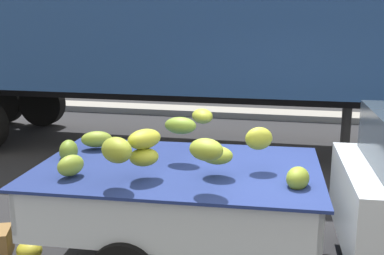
# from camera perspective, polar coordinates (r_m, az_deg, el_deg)

# --- Properties ---
(curb_strip) EXTENTS (80.00, 0.80, 0.16)m
(curb_strip) POSITION_cam_1_polar(r_m,az_deg,el_deg) (12.65, 11.60, 1.44)
(curb_strip) COLOR gray
(curb_strip) RESTS_ON ground
(pickup_truck) EXTENTS (5.23, 2.13, 1.70)m
(pickup_truck) POSITION_cam_1_polar(r_m,az_deg,el_deg) (5.06, 21.78, -7.61)
(pickup_truck) COLOR silver
(pickup_truck) RESTS_ON ground
(semi_trailer) EXTENTS (12.03, 2.72, 3.95)m
(semi_trailer) POSITION_cam_1_polar(r_m,az_deg,el_deg) (9.45, -2.46, 12.82)
(semi_trailer) COLOR navy
(semi_trailer) RESTS_ON ground
(fallen_banana_bunch_near_tailgate) EXTENTS (0.40, 0.40, 0.20)m
(fallen_banana_bunch_near_tailgate) POSITION_cam_1_polar(r_m,az_deg,el_deg) (5.69, -18.81, -13.69)
(fallen_banana_bunch_near_tailgate) COLOR gold
(fallen_banana_bunch_near_tailgate) RESTS_ON ground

